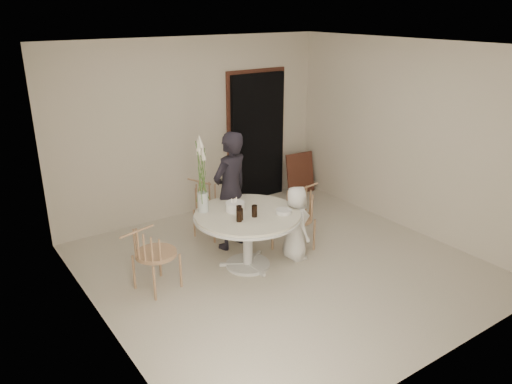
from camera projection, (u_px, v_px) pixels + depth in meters
ground at (282, 266)px, 6.34m from camera, size 4.50×4.50×0.00m
room_shell at (284, 142)px, 5.77m from camera, size 4.50×4.50×4.50m
doorway at (257, 138)px, 8.27m from camera, size 1.00×0.10×2.10m
door_trim at (256, 134)px, 8.28m from camera, size 1.12×0.03×2.22m
table at (248, 221)px, 6.13m from camera, size 1.33×1.33×0.73m
picture_frame at (300, 173)px, 8.73m from camera, size 0.54×0.20×0.71m
chair_far at (206, 200)px, 7.09m from camera, size 0.54×0.56×0.79m
chair_right at (300, 209)px, 6.65m from camera, size 0.56×0.52×0.86m
chair_left at (147, 250)px, 5.59m from camera, size 0.56×0.53×0.83m
girl at (231, 191)px, 6.60m from camera, size 0.67×0.53×1.61m
boy at (296, 223)px, 6.38m from camera, size 0.40×0.53×0.99m
birthday_cake at (235, 207)px, 6.14m from camera, size 0.23×0.23×0.16m
cola_tumbler_a at (239, 216)px, 5.83m from camera, size 0.09×0.09×0.14m
cola_tumbler_b at (254, 211)px, 5.96m from camera, size 0.08×0.08×0.14m
cola_tumbler_c at (240, 214)px, 5.87m from camera, size 0.09×0.09×0.14m
cola_tumbler_d at (239, 211)px, 5.95m from camera, size 0.08×0.08×0.14m
plate_stack at (284, 211)px, 6.07m from camera, size 0.26×0.26×0.05m
flower_vase at (202, 180)px, 5.99m from camera, size 0.13×0.13×0.98m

